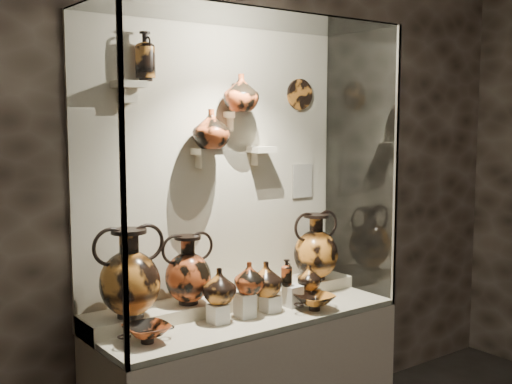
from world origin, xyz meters
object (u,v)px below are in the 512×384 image
Objects in this scene: jug_c at (266,279)px; kylix_left at (147,332)px; kylix_right at (314,301)px; lekythos_tall at (145,53)px; amphora_left at (130,273)px; amphora_mid at (188,269)px; jug_e at (309,277)px; lekythos_small at (286,271)px; ovoid_vase_a at (211,129)px; jug_a at (219,286)px; amphora_right at (316,246)px; jug_b at (249,278)px; ovoid_vase_b at (241,93)px.

jug_c is 0.70× the size of kylix_left.
lekythos_tall is (-0.79, 0.41, 1.32)m from kylix_right.
amphora_mid is at bearing -1.98° from amphora_left.
lekythos_small is at bearing 159.99° from jug_e.
ovoid_vase_a reaches higher than kylix_right.
jug_a is 0.69× the size of kylix_right.
amphora_right is 0.83m from jug_a.
lekythos_small is (0.87, -0.15, -0.09)m from amphora_left.
lekythos_small is 0.61× the size of lekythos_tall.
kylix_right is at bearing -21.99° from amphora_mid.
lekythos_small is at bearing 4.19° from kylix_left.
ovoid_vase_a is at bearing 142.20° from jug_e.
ovoid_vase_a is (0.10, 0.22, 0.80)m from jug_a.
jug_b is (-0.64, -0.19, -0.06)m from amphora_right.
jug_e is 1.05m from kylix_left.
amphora_mid is 0.48m from kylix_left.
kylix_left is at bearing -170.76° from kylix_right.
amphora_mid is 0.56m from lekythos_small.
jug_b reaches higher than jug_c.
lekythos_small is at bearing -28.44° from lekythos_tall.
amphora_mid is 0.76m from ovoid_vase_a.
amphora_right is 1.05m from ovoid_vase_b.
kylix_left and kylix_right have the same top height.
lekythos_tall is at bearing 142.26° from jug_c.
jug_c is at bearing 162.15° from kylix_right.
amphora_left is at bearing 171.26° from lekythos_small.
amphora_left is 0.88m from ovoid_vase_a.
jug_e is 0.67× the size of ovoid_vase_a.
amphora_mid reaches higher than jug_c.
jug_e is at bearing -26.40° from lekythos_tall.
amphora_right is 0.40m from lekythos_small.
jug_e is at bearing -7.76° from lekythos_small.
jug_a is 0.69× the size of kylix_left.
jug_a is at bearing 167.79° from jug_c.
jug_c is at bearing 5.56° from jug_a.
amphora_right reaches higher than amphora_mid.
jug_b is 0.64m from kylix_left.
jug_e is 0.16m from lekythos_small.
jug_a is 1.29× the size of jug_e.
kylix_left is 0.98m from kylix_right.
jug_b is 0.43m from jug_e.
ovoid_vase_b is (0.56, -0.04, -0.19)m from lekythos_tall.
kylix_left is at bearing -175.38° from lekythos_small.
ovoid_vase_b is at bearing -169.84° from amphora_right.
jug_b is 1.18× the size of jug_e.
jug_e is 1.01m from ovoid_vase_a.
jug_a is 0.60m from jug_e.
ovoid_vase_b is (0.30, 0.23, 1.00)m from jug_a.
lekythos_tall is at bearing 169.40° from jug_b.
amphora_right is at bearing 40.06° from jug_b.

